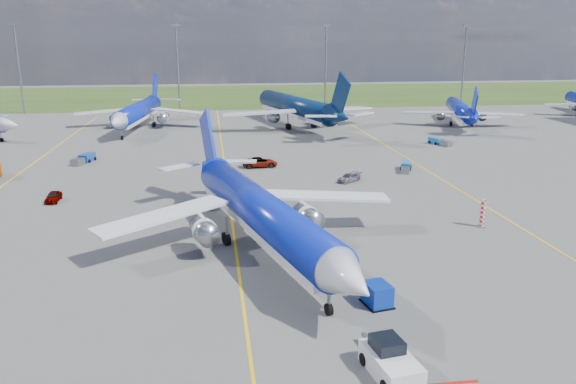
{
  "coord_description": "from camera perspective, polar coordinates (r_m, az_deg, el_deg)",
  "views": [
    {
      "loc": [
        -1.92,
        -44.73,
        19.34
      ],
      "look_at": [
        5.69,
        10.11,
        4.0
      ],
      "focal_mm": 35.0,
      "sensor_mm": 36.0,
      "label": 1
    }
  ],
  "objects": [
    {
      "name": "grass_strip",
      "position": [
        195.7,
        -7.4,
        9.69
      ],
      "size": [
        400.0,
        80.0,
        0.01
      ],
      "primitive_type": "cube",
      "color": "#2D4719",
      "rests_on": "ground"
    },
    {
      "name": "uld_container",
      "position": [
        42.96,
        9.07,
        -10.23
      ],
      "size": [
        2.06,
        2.39,
        1.68
      ],
      "primitive_type": "cube",
      "rotation": [
        0.0,
        0.0,
        0.2
      ],
      "color": "#0B2B9F",
      "rests_on": "ground"
    },
    {
      "name": "ground",
      "position": [
        48.77,
        -5.04,
        -7.94
      ],
      "size": [
        400.0,
        400.0,
        0.0
      ],
      "primitive_type": "plane",
      "color": "#51514F",
      "rests_on": "ground"
    },
    {
      "name": "bg_jet_n",
      "position": [
        126.27,
        0.75,
        6.68
      ],
      "size": [
        48.4,
        56.68,
        12.79
      ],
      "primitive_type": null,
      "rotation": [
        0.0,
        0.0,
        3.4
      ],
      "color": "#071D42",
      "rests_on": "ground"
    },
    {
      "name": "service_car_b",
      "position": [
        86.36,
        -2.86,
        3.04
      ],
      "size": [
        5.6,
        2.98,
        1.5
      ],
      "primitive_type": "imported",
      "rotation": [
        0.0,
        0.0,
        1.66
      ],
      "color": "#999999",
      "rests_on": "ground"
    },
    {
      "name": "service_car_a",
      "position": [
        73.82,
        -22.73,
        -0.44
      ],
      "size": [
        1.49,
        3.64,
        1.24
      ],
      "primitive_type": "imported",
      "rotation": [
        0.0,
        0.0,
        -0.01
      ],
      "color": "#999999",
      "rests_on": "ground"
    },
    {
      "name": "pushback_tug",
      "position": [
        35.17,
        10.32,
        -16.54
      ],
      "size": [
        2.94,
        6.23,
        2.07
      ],
      "rotation": [
        0.0,
        0.0,
        0.16
      ],
      "color": "silver",
      "rests_on": "ground"
    },
    {
      "name": "baggage_tug_w",
      "position": [
        85.7,
        11.87,
        2.46
      ],
      "size": [
        2.99,
        4.99,
        1.09
      ],
      "rotation": [
        0.0,
        0.0,
        -0.38
      ],
      "color": "#1C62A8",
      "rests_on": "ground"
    },
    {
      "name": "floodlight_masts",
      "position": [
        155.34,
        -3.58,
        12.96
      ],
      "size": [
        202.2,
        0.5,
        22.7
      ],
      "color": "slate",
      "rests_on": "ground"
    },
    {
      "name": "baggage_tug_c",
      "position": [
        95.01,
        -20.03,
        3.16
      ],
      "size": [
        3.12,
        5.72,
        1.24
      ],
      "rotation": [
        0.0,
        0.0,
        -0.32
      ],
      "color": "navy",
      "rests_on": "ground"
    },
    {
      "name": "baggage_tug_e",
      "position": [
        108.18,
        15.13,
        4.94
      ],
      "size": [
        3.07,
        5.26,
        1.15
      ],
      "rotation": [
        0.0,
        0.0,
        0.36
      ],
      "color": "#1B62A4",
      "rests_on": "ground"
    },
    {
      "name": "taxiway_lines",
      "position": [
        75.0,
        -6.03,
        0.46
      ],
      "size": [
        60.25,
        160.0,
        0.02
      ],
      "color": "yellow",
      "rests_on": "ground"
    },
    {
      "name": "bg_jet_ne",
      "position": [
        135.1,
        17.02,
        6.59
      ],
      "size": [
        36.74,
        42.77,
        9.58
      ],
      "primitive_type": null,
      "rotation": [
        0.0,
        0.0,
        2.87
      ],
      "color": "#0C1FA8",
      "rests_on": "ground"
    },
    {
      "name": "service_car_c",
      "position": [
        77.98,
        6.22,
        1.47
      ],
      "size": [
        4.13,
        3.69,
        1.15
      ],
      "primitive_type": "imported",
      "rotation": [
        0.0,
        0.0,
        -0.92
      ],
      "color": "#999999",
      "rests_on": "ground"
    },
    {
      "name": "bg_jet_nnw",
      "position": [
        127.14,
        -14.84,
        6.22
      ],
      "size": [
        36.46,
        44.99,
        10.83
      ],
      "primitive_type": null,
      "rotation": [
        0.0,
        0.0,
        -0.13
      ],
      "color": "#0C1FA8",
      "rests_on": "ground"
    },
    {
      "name": "warning_post",
      "position": [
        62.28,
        19.14,
        -2.04
      ],
      "size": [
        0.5,
        0.5,
        3.0
      ],
      "primitive_type": "cylinder",
      "color": "red",
      "rests_on": "ground"
    },
    {
      "name": "main_airliner",
      "position": [
        53.12,
        -2.72,
        -5.88
      ],
      "size": [
        41.58,
        48.6,
        10.94
      ],
      "primitive_type": null,
      "rotation": [
        0.0,
        0.0,
        0.26
      ],
      "color": "#0C1FA8",
      "rests_on": "ground"
    }
  ]
}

